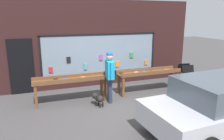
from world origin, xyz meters
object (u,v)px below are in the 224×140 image
Objects in this scene: display_table_right at (149,74)px; small_dog at (98,98)px; person_browsing at (110,73)px; sandwich_board_sign at (185,74)px; parked_car at (222,104)px; display_table_left at (71,82)px.

display_table_right is 4.78× the size of small_dog.
person_browsing reaches higher than sandwich_board_sign.
display_table_right is at bearing -98.14° from small_dog.
display_table_right is 3.30m from parked_car.
sandwich_board_sign is at bearing 61.97° from parked_car.
display_table_left is 4.66m from parked_car.
person_browsing is (1.24, -0.49, 0.33)m from display_table_left.
display_table_left is 1.00× the size of display_table_right.
parked_car is (3.30, -3.29, 0.01)m from display_table_left.
person_browsing is 0.93m from small_dog.
parked_car is at bearing -44.91° from display_table_left.
display_table_left is 2.74× the size of sandwich_board_sign.
display_table_right is (3.02, 0.00, -0.01)m from display_table_left.
parked_car is at bearing -105.61° from sandwich_board_sign.
small_dog is (-0.47, -0.23, -0.77)m from person_browsing.
parked_car reaches higher than display_table_right.
display_table_left is 4.99m from sandwich_board_sign.
person_browsing reaches higher than parked_car.
display_table_left is 1.37m from person_browsing.
small_dog is 3.64m from parked_car.
parked_car is at bearing -85.22° from display_table_right.
person_browsing is 3.49m from parked_car.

